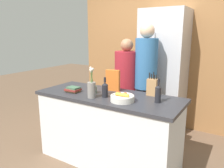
{
  "coord_description": "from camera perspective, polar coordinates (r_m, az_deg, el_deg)",
  "views": [
    {
      "loc": [
        1.42,
        -2.2,
        1.66
      ],
      "look_at": [
        0.0,
        0.09,
        1.03
      ],
      "focal_mm": 35.0,
      "sensor_mm": 36.0,
      "label": 1
    }
  ],
  "objects": [
    {
      "name": "ground_plane",
      "position": [
        3.1,
        -0.93,
        -19.24
      ],
      "size": [
        14.0,
        14.0,
        0.0
      ],
      "primitive_type": "plane",
      "color": "brown"
    },
    {
      "name": "kitchen_island",
      "position": [
        2.88,
        -0.97,
        -11.53
      ],
      "size": [
        1.85,
        0.72,
        0.91
      ],
      "color": "silver",
      "rests_on": "ground_plane"
    },
    {
      "name": "back_wall_wood",
      "position": [
        4.11,
        11.56,
        7.83
      ],
      "size": [
        3.05,
        0.12,
        2.6
      ],
      "color": "olive",
      "rests_on": "ground_plane"
    },
    {
      "name": "refrigerator",
      "position": [
        3.73,
        13.14,
        2.83
      ],
      "size": [
        0.7,
        0.63,
        2.03
      ],
      "color": "#B7B7BC",
      "rests_on": "ground_plane"
    },
    {
      "name": "fruit_bowl",
      "position": [
        2.46,
        2.71,
        -3.53
      ],
      "size": [
        0.27,
        0.27,
        0.11
      ],
      "color": "silver",
      "rests_on": "kitchen_island"
    },
    {
      "name": "knife_block",
      "position": [
        2.73,
        10.6,
        -0.72
      ],
      "size": [
        0.13,
        0.11,
        0.29
      ],
      "color": "#A87A4C",
      "rests_on": "kitchen_island"
    },
    {
      "name": "flower_vase",
      "position": [
        2.58,
        -5.35,
        -1.07
      ],
      "size": [
        0.1,
        0.1,
        0.37
      ],
      "color": "gray",
      "rests_on": "kitchen_island"
    },
    {
      "name": "cereal_box",
      "position": [
        2.89,
        0.22,
        0.96
      ],
      "size": [
        0.19,
        0.09,
        0.28
      ],
      "color": "orange",
      "rests_on": "kitchen_island"
    },
    {
      "name": "coffee_mug",
      "position": [
        2.79,
        -4.86,
        -1.5
      ],
      "size": [
        0.11,
        0.09,
        0.09
      ],
      "color": "#42664C",
      "rests_on": "kitchen_island"
    },
    {
      "name": "book_stack",
      "position": [
        2.9,
        -10.12,
        -1.41
      ],
      "size": [
        0.19,
        0.16,
        0.07
      ],
      "color": "#99844C",
      "rests_on": "kitchen_island"
    },
    {
      "name": "bottle_oil",
      "position": [
        2.6,
        -1.85,
        -1.41
      ],
      "size": [
        0.07,
        0.07,
        0.24
      ],
      "color": "black",
      "rests_on": "kitchen_island"
    },
    {
      "name": "bottle_vinegar",
      "position": [
        2.45,
        11.94,
        -2.32
      ],
      "size": [
        0.07,
        0.07,
        0.27
      ],
      "color": "black",
      "rests_on": "kitchen_island"
    },
    {
      "name": "person_at_sink",
      "position": [
        3.35,
        3.74,
        -0.3
      ],
      "size": [
        0.36,
        0.36,
        1.58
      ],
      "rotation": [
        0.0,
        0.0,
        0.33
      ],
      "color": "#383842",
      "rests_on": "ground_plane"
    },
    {
      "name": "person_in_blue",
      "position": [
        3.25,
        8.77,
        1.68
      ],
      "size": [
        0.33,
        0.33,
        1.8
      ],
      "rotation": [
        0.0,
        0.0,
        0.15
      ],
      "color": "#383842",
      "rests_on": "ground_plane"
    }
  ]
}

